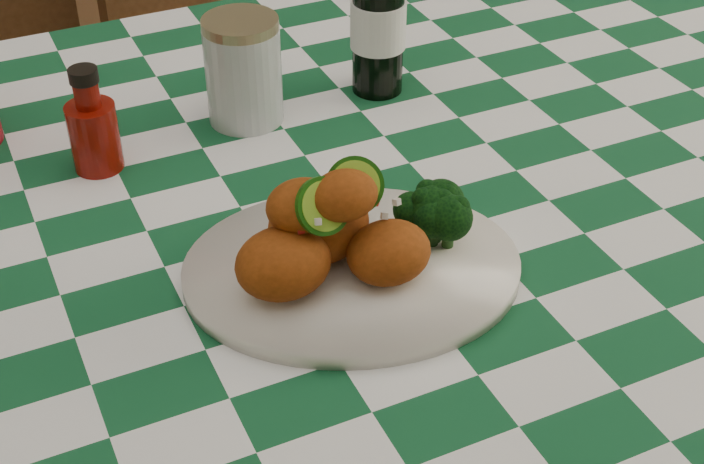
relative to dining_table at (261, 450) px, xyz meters
name	(u,v)px	position (x,y,z in m)	size (l,w,h in m)	color
dining_table	(261,450)	(0.00, 0.00, 0.00)	(1.66, 1.06, 0.79)	#114D28
plate	(352,270)	(0.06, -0.16, 0.40)	(0.33, 0.26, 0.02)	silver
fried_chicken_pile	(340,220)	(0.05, -0.16, 0.47)	(0.17, 0.12, 0.11)	#8B380D
broccoli_side	(424,210)	(0.14, -0.15, 0.44)	(0.08, 0.08, 0.06)	black
ketchup_bottle	(91,119)	(-0.12, 0.14, 0.45)	(0.06, 0.06, 0.12)	#6A0C05
mason_jar	(243,70)	(0.07, 0.17, 0.46)	(0.09, 0.09, 0.13)	#B2BCBA
beer_bottle	(379,3)	(0.25, 0.17, 0.51)	(0.07, 0.07, 0.24)	black
wooden_chair_right	(260,122)	(0.27, 0.71, 0.05)	(0.40, 0.42, 0.88)	#472814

